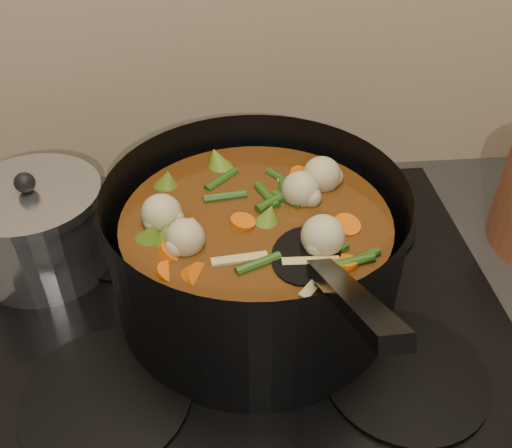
{
  "coord_description": "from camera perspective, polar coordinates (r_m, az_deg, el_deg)",
  "views": [
    {
      "loc": [
        -0.04,
        1.44,
        1.45
      ],
      "look_at": [
        0.01,
        1.93,
        1.05
      ],
      "focal_mm": 40.0,
      "sensor_mm": 36.0,
      "label": 1
    }
  ],
  "objects": [
    {
      "name": "stovetop",
      "position": [
        0.72,
        -0.74,
        -7.89
      ],
      "size": [
        0.62,
        0.54,
        0.03
      ],
      "color": "black",
      "rests_on": "counter"
    },
    {
      "name": "stockpot",
      "position": [
        0.66,
        0.04,
        -2.71
      ],
      "size": [
        0.38,
        0.47,
        0.25
      ],
      "rotation": [
        0.0,
        0.0,
        -0.16
      ],
      "color": "black",
      "rests_on": "stovetop"
    },
    {
      "name": "saucepan",
      "position": [
        0.77,
        -20.9,
        -0.42
      ],
      "size": [
        0.17,
        0.17,
        0.14
      ],
      "rotation": [
        0.0,
        0.0,
        -0.09
      ],
      "color": "silver",
      "rests_on": "stovetop"
    }
  ]
}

